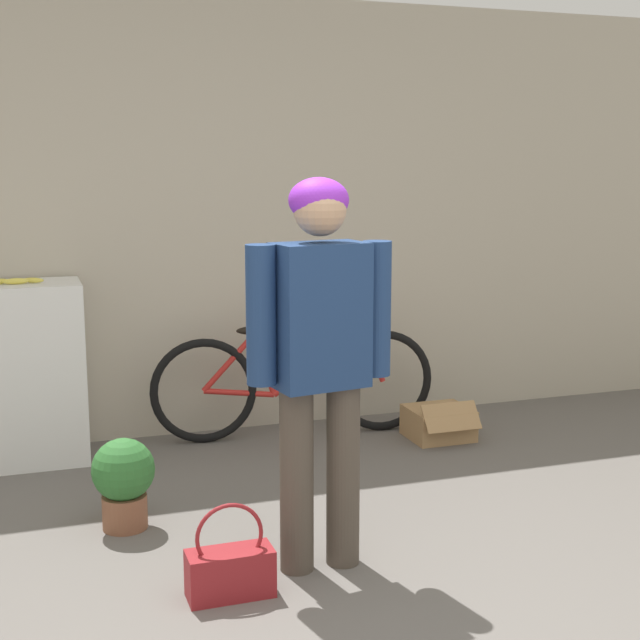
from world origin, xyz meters
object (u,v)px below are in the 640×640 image
object	(u,v)px
person	(320,342)
bicycle	(295,382)
cardboard_box	(439,423)
potted_plant	(124,479)
handbag	(230,569)
banana	(15,281)

from	to	relation	value
person	bicycle	distance (m)	1.87
cardboard_box	potted_plant	bearing A→B (deg)	-158.84
person	cardboard_box	xyz separation A→B (m)	(1.23, 1.40, -0.84)
person	potted_plant	distance (m)	1.19
bicycle	potted_plant	size ratio (longest dim) A/B	4.11
person	bicycle	xyz separation A→B (m)	(0.43, 1.71, -0.60)
handbag	banana	bearing A→B (deg)	111.25
banana	potted_plant	distance (m)	1.39
banana	cardboard_box	world-z (taller)	banana
bicycle	cardboard_box	world-z (taller)	bicycle
handbag	cardboard_box	bearing A→B (deg)	43.18
bicycle	person	bearing A→B (deg)	-98.10
person	banana	bearing A→B (deg)	115.01
person	cardboard_box	size ratio (longest dim) A/B	4.05
person	potted_plant	xyz separation A→B (m)	(-0.71, 0.65, -0.71)
person	handbag	world-z (taller)	person
bicycle	cardboard_box	bearing A→B (deg)	-15.38
handbag	bicycle	bearing A→B (deg)	65.77
cardboard_box	person	bearing A→B (deg)	-131.32
potted_plant	bicycle	bearing A→B (deg)	43.12
person	banana	world-z (taller)	person
banana	cardboard_box	bearing A→B (deg)	-7.65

